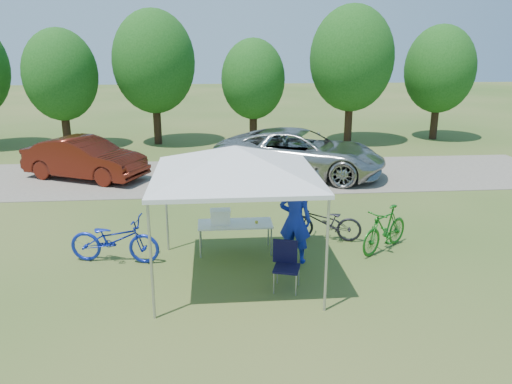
# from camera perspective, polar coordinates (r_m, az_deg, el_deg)

# --- Properties ---
(ground) EXTENTS (100.00, 100.00, 0.00)m
(ground) POSITION_cam_1_polar(r_m,az_deg,el_deg) (10.39, -2.24, -9.59)
(ground) COLOR #2D5119
(ground) RESTS_ON ground
(gravel_strip) EXTENTS (24.00, 5.00, 0.02)m
(gravel_strip) POSITION_cam_1_polar(r_m,az_deg,el_deg) (17.91, -3.50, 1.83)
(gravel_strip) COLOR gray
(gravel_strip) RESTS_ON ground
(canopy) EXTENTS (4.53, 4.53, 3.00)m
(canopy) POSITION_cam_1_polar(r_m,az_deg,el_deg) (9.52, -2.42, 4.87)
(canopy) COLOR #A5A5AA
(canopy) RESTS_ON ground
(treeline) EXTENTS (24.89, 4.28, 6.30)m
(treeline) POSITION_cam_1_polar(r_m,az_deg,el_deg) (23.38, -4.84, 14.04)
(treeline) COLOR #382314
(treeline) RESTS_ON ground
(folding_table) EXTENTS (1.67, 0.70, 0.69)m
(folding_table) POSITION_cam_1_polar(r_m,az_deg,el_deg) (11.32, -2.39, -3.77)
(folding_table) COLOR white
(folding_table) RESTS_ON ground
(folding_chair) EXTENTS (0.59, 0.62, 0.94)m
(folding_chair) POSITION_cam_1_polar(r_m,az_deg,el_deg) (9.75, 3.44, -7.85)
(folding_chair) COLOR black
(folding_chair) RESTS_ON ground
(cooler) EXTENTS (0.46, 0.31, 0.33)m
(cooler) POSITION_cam_1_polar(r_m,az_deg,el_deg) (11.24, -4.09, -2.81)
(cooler) COLOR white
(cooler) RESTS_ON folding_table
(ice_cream_cup) EXTENTS (0.07, 0.07, 0.05)m
(ice_cream_cup) POSITION_cam_1_polar(r_m,az_deg,el_deg) (11.28, 0.06, -3.46)
(ice_cream_cup) COLOR gold
(ice_cream_cup) RESTS_ON folding_table
(cyclist) EXTENTS (0.82, 0.69, 1.91)m
(cyclist) POSITION_cam_1_polar(r_m,az_deg,el_deg) (10.74, 4.48, -3.21)
(cyclist) COLOR #13239F
(cyclist) RESTS_ON ground
(bike_blue) EXTENTS (2.06, 1.02, 1.04)m
(bike_blue) POSITION_cam_1_polar(r_m,az_deg,el_deg) (11.26, -15.87, -5.24)
(bike_blue) COLOR #12249E
(bike_blue) RESTS_ON ground
(bike_green) EXTENTS (1.64, 1.44, 1.03)m
(bike_green) POSITION_cam_1_polar(r_m,az_deg,el_deg) (11.80, 14.52, -4.12)
(bike_green) COLOR #156116
(bike_green) RESTS_ON ground
(bike_dark) EXTENTS (1.84, 1.03, 0.92)m
(bike_dark) POSITION_cam_1_polar(r_m,az_deg,el_deg) (12.13, 7.90, -3.43)
(bike_dark) COLOR black
(bike_dark) RESTS_ON ground
(minivan) EXTENTS (6.54, 4.75, 1.65)m
(minivan) POSITION_cam_1_polar(r_m,az_deg,el_deg) (17.83, 5.05, 4.49)
(minivan) COLOR #A3A4A0
(minivan) RESTS_ON gravel_strip
(sedan) EXTENTS (4.60, 3.23, 1.44)m
(sedan) POSITION_cam_1_polar(r_m,az_deg,el_deg) (18.38, -18.98, 3.66)
(sedan) COLOR #50170D
(sedan) RESTS_ON gravel_strip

